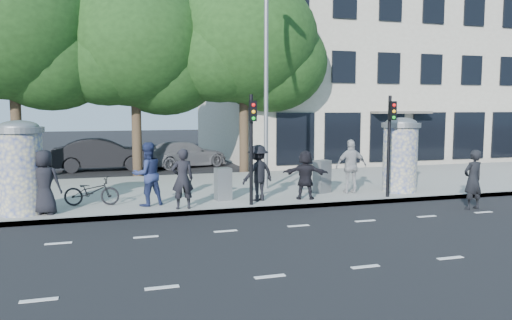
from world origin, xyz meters
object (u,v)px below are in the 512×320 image
object	(u,v)px
ped_c	(147,174)
car_right	(185,154)
traffic_pole_far	(390,135)
cabinet_left	(223,184)
man_road	(473,180)
ped_e	(351,166)
ped_b	(182,179)
ad_column_left	(20,165)
street_lamp	(267,62)
cabinet_right	(322,176)
bicycle	(92,191)
ped_d	(258,173)
ped_f	(305,175)
ad_column_right	(400,153)
ped_a	(45,182)
car_mid	(103,155)
traffic_pole_near	(252,138)

from	to	relation	value
ped_c	car_right	world-z (taller)	ped_c
traffic_pole_far	cabinet_left	bearing A→B (deg)	168.93
cabinet_left	car_right	bearing A→B (deg)	79.99
ped_c	man_road	xyz separation A→B (m)	(9.68, -2.73, -0.19)
ped_e	ped_b	bearing A→B (deg)	18.06
ad_column_left	street_lamp	distance (m)	8.90
ad_column_left	cabinet_right	bearing A→B (deg)	4.48
ped_e	car_right	distance (m)	11.49
traffic_pole_far	bicycle	bearing A→B (deg)	171.83
ped_d	ped_f	distance (m)	1.59
man_road	cabinet_left	world-z (taller)	man_road
ped_c	street_lamp	bearing A→B (deg)	-175.58
ad_column_left	ad_column_right	distance (m)	12.40
ad_column_right	man_road	bearing A→B (deg)	-74.01
traffic_pole_far	man_road	xyz separation A→B (m)	(1.80, -1.89, -1.30)
ad_column_right	ped_a	xyz separation A→B (m)	(-11.76, -0.50, -0.47)
ped_f	ped_a	bearing A→B (deg)	22.61
street_lamp	traffic_pole_far	bearing A→B (deg)	-39.88
ped_d	cabinet_left	world-z (taller)	ped_d
ped_d	car_right	world-z (taller)	ped_d
ped_f	car_mid	xyz separation A→B (m)	(-6.40, 11.06, -0.16)
street_lamp	ped_b	world-z (taller)	street_lamp
street_lamp	ped_f	bearing A→B (deg)	-76.41
car_mid	car_right	world-z (taller)	car_mid
bicycle	car_mid	xyz separation A→B (m)	(0.30, 10.15, 0.21)
car_mid	ped_d	bearing A→B (deg)	-156.56
cabinet_right	bicycle	bearing A→B (deg)	157.27
ped_d	cabinet_left	distance (m)	1.20
ped_e	ad_column_left	bearing A→B (deg)	10.49
ad_column_right	man_road	size ratio (longest dim) A/B	1.42
cabinet_left	ped_f	bearing A→B (deg)	-20.76
ped_a	cabinet_right	size ratio (longest dim) A/B	1.59
ad_column_right	car_right	size ratio (longest dim) A/B	0.57
ad_column_left	ped_d	bearing A→B (deg)	-0.53
ped_b	ped_f	bearing A→B (deg)	-175.16
man_road	traffic_pole_far	bearing A→B (deg)	-52.17
ad_column_left	traffic_pole_far	bearing A→B (deg)	-3.55
ped_b	ad_column_left	bearing A→B (deg)	-9.14
cabinet_right	car_right	xyz separation A→B (m)	(-3.29, 10.31, -0.05)
ad_column_right	cabinet_right	world-z (taller)	ad_column_right
ped_a	cabinet_left	xyz separation A→B (m)	(5.30, 0.66, -0.39)
ped_b	cabinet_left	xyz separation A→B (m)	(1.47, 1.01, -0.37)
ped_b	traffic_pole_near	bearing A→B (deg)	177.58
traffic_pole_far	ped_e	world-z (taller)	traffic_pole_far
man_road	ad_column_right	bearing A→B (deg)	-79.85
ped_e	ped_f	distance (m)	2.09
cabinet_right	car_mid	world-z (taller)	car_mid
ad_column_right	bicycle	world-z (taller)	ad_column_right
cabinet_left	man_road	bearing A→B (deg)	-30.05
ped_d	ped_e	xyz separation A→B (m)	(3.57, 0.45, 0.04)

